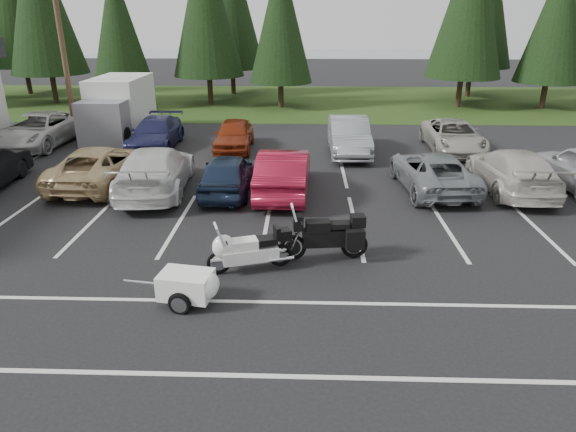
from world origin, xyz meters
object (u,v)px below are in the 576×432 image
(car_far_0, at_px, (38,130))
(cargo_trailer, at_px, (187,288))
(car_near_7, at_px, (512,170))
(car_far_2, at_px, (234,135))
(car_far_3, at_px, (349,136))
(car_near_2, at_px, (101,166))
(touring_motorcycle, at_px, (250,246))
(adventure_motorcycle, at_px, (324,232))
(car_near_5, at_px, (284,172))
(car_near_4, at_px, (227,174))
(car_near_3, at_px, (155,170))
(utility_pole, at_px, (62,42))
(car_near_6, at_px, (433,171))
(box_truck, at_px, (115,109))
(car_far_4, at_px, (453,136))
(car_far_1, at_px, (156,133))

(car_far_0, distance_m, cargo_trailer, 17.31)
(car_near_7, distance_m, car_far_2, 12.08)
(car_near_7, height_order, car_far_3, car_far_3)
(car_near_2, distance_m, car_far_3, 10.70)
(touring_motorcycle, bearing_deg, adventure_motorcycle, 2.36)
(car_near_5, xyz_separation_m, car_far_0, (-12.01, 6.54, -0.03))
(car_near_4, distance_m, cargo_trailer, 7.47)
(car_far_2, bearing_deg, car_near_3, -109.50)
(utility_pole, height_order, cargo_trailer, utility_pole)
(car_near_3, height_order, car_far_2, car_near_3)
(car_near_4, distance_m, car_far_0, 11.96)
(utility_pole, height_order, car_near_6, utility_pole)
(car_near_6, bearing_deg, car_far_2, -39.50)
(car_far_3, bearing_deg, touring_motorcycle, -106.77)
(box_truck, height_order, cargo_trailer, box_truck)
(car_near_7, xyz_separation_m, car_far_0, (-20.15, 5.94, 0.02))
(car_near_2, height_order, car_far_0, car_far_0)
(car_near_4, height_order, car_far_2, car_near_4)
(utility_pole, distance_m, car_near_6, 18.34)
(car_near_3, distance_m, car_near_4, 2.59)
(car_near_4, xyz_separation_m, car_near_7, (10.14, 0.60, 0.04))
(car_near_2, distance_m, adventure_motorcycle, 10.02)
(car_near_7, bearing_deg, car_near_4, 4.12)
(car_near_5, distance_m, touring_motorcycle, 5.89)
(car_near_5, xyz_separation_m, car_far_4, (7.56, 6.24, -0.11))
(utility_pole, height_order, car_near_2, utility_pole)
(car_near_5, bearing_deg, car_far_1, -43.08)
(box_truck, distance_m, car_near_7, 18.86)
(car_far_4, bearing_deg, touring_motorcycle, -123.05)
(car_near_3, distance_m, car_far_3, 9.16)
(car_near_4, distance_m, car_near_7, 10.16)
(utility_pole, relative_size, car_near_5, 1.84)
(touring_motorcycle, bearing_deg, box_truck, 102.13)
(car_far_0, bearing_deg, box_truck, 35.99)
(box_truck, relative_size, car_near_3, 1.01)
(utility_pole, distance_m, car_far_2, 9.45)
(car_far_4, bearing_deg, car_near_5, -139.47)
(utility_pole, height_order, car_near_4, utility_pole)
(car_near_3, height_order, car_near_7, car_near_3)
(car_far_1, bearing_deg, car_near_6, -27.19)
(car_far_0, relative_size, touring_motorcycle, 2.33)
(utility_pole, xyz_separation_m, car_near_5, (10.92, -8.11, -3.89))
(car_near_2, relative_size, touring_motorcycle, 2.20)
(car_near_3, distance_m, car_far_1, 6.49)
(car_near_7, height_order, car_far_0, car_far_0)
(utility_pole, xyz_separation_m, car_near_3, (6.33, -8.04, -3.89))
(car_near_7, height_order, car_far_1, car_near_7)
(box_truck, xyz_separation_m, car_far_4, (16.48, -2.37, -0.76))
(utility_pole, bearing_deg, box_truck, 14.04)
(car_near_6, bearing_deg, car_far_1, -30.62)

